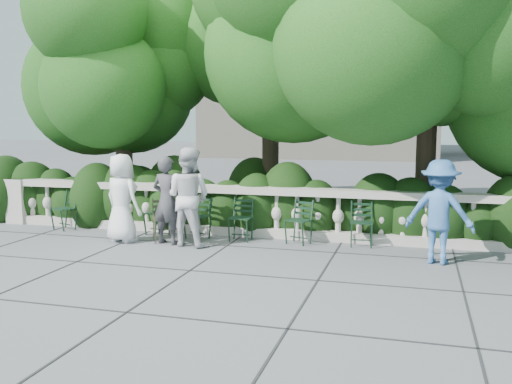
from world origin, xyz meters
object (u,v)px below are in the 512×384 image
(chair_d, at_px, (238,242))
(person_woman_grey, at_px, (167,200))
(chair_e, at_px, (295,245))
(chair_f, at_px, (361,248))
(person_older_blue, at_px, (440,212))
(chair_c, at_px, (153,236))
(chair_b, at_px, (59,231))
(person_businessman, at_px, (122,198))
(chair_weathered, at_px, (165,243))
(chair_a, at_px, (193,240))
(person_casual_man, at_px, (188,197))

(chair_d, relative_size, person_woman_grey, 0.51)
(chair_e, xyz_separation_m, person_woman_grey, (-2.33, -0.53, 0.83))
(chair_f, bearing_deg, person_older_blue, -36.59)
(chair_f, xyz_separation_m, person_woman_grey, (-3.54, -0.62, 0.83))
(chair_c, height_order, chair_e, same)
(chair_b, height_order, chair_e, same)
(chair_f, height_order, person_businessman, person_businessman)
(chair_weathered, xyz_separation_m, person_woman_grey, (0.06, -0.01, 0.83))
(chair_e, xyz_separation_m, person_older_blue, (2.52, -0.66, 0.85))
(chair_a, bearing_deg, person_woman_grey, -107.82)
(chair_a, bearing_deg, chair_c, -168.11)
(chair_d, relative_size, chair_weathered, 1.00)
(person_casual_man, bearing_deg, person_older_blue, -172.55)
(chair_a, height_order, chair_b, same)
(chair_e, xyz_separation_m, chair_weathered, (-2.39, -0.52, 0.00))
(chair_a, bearing_deg, chair_e, 23.02)
(chair_a, relative_size, chair_f, 1.00)
(chair_d, distance_m, chair_e, 1.09)
(chair_f, bearing_deg, chair_c, 174.12)
(chair_e, height_order, person_casual_man, person_casual_man)
(chair_weathered, bearing_deg, chair_f, -20.82)
(chair_d, height_order, chair_e, same)
(chair_f, xyz_separation_m, person_businessman, (-4.44, -0.69, 0.84))
(chair_e, height_order, person_businessman, person_businessman)
(chair_d, bearing_deg, person_woman_grey, -158.60)
(person_businessman, height_order, person_casual_man, person_casual_man)
(chair_b, bearing_deg, chair_c, 22.39)
(person_casual_man, bearing_deg, person_businessman, 11.55)
(person_businessman, height_order, person_older_blue, person_older_blue)
(chair_c, relative_size, chair_f, 1.00)
(chair_d, height_order, person_older_blue, person_older_blue)
(chair_f, relative_size, person_businessman, 0.50)
(person_businessman, bearing_deg, person_casual_man, -155.65)
(chair_f, bearing_deg, person_businessman, -178.05)
(chair_a, height_order, chair_f, same)
(person_businessman, bearing_deg, chair_d, -143.89)
(chair_d, height_order, chair_f, same)
(chair_e, height_order, chair_f, same)
(chair_d, bearing_deg, person_businessman, -165.50)
(chair_c, xyz_separation_m, chair_e, (2.91, -0.02, 0.00))
(person_woman_grey, bearing_deg, person_casual_man, -169.45)
(chair_b, xyz_separation_m, chair_weathered, (2.68, -0.53, 0.00))
(chair_a, height_order, chair_d, same)
(chair_d, bearing_deg, chair_b, 179.42)
(chair_c, height_order, chair_d, same)
(chair_c, xyz_separation_m, person_businessman, (-0.32, -0.62, 0.84))
(chair_a, bearing_deg, chair_d, 23.47)
(chair_d, relative_size, chair_e, 1.00)
(chair_c, relative_size, person_casual_man, 0.46)
(chair_d, relative_size, person_casual_man, 0.46)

